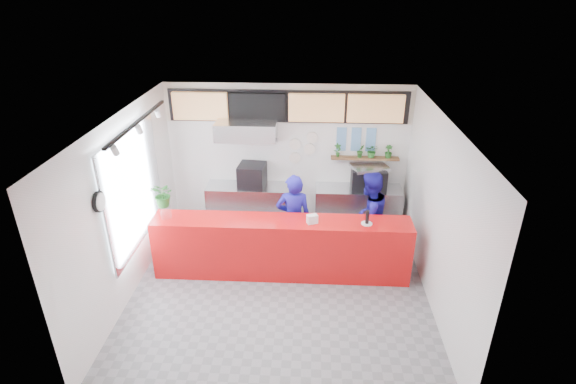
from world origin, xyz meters
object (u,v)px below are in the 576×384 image
at_px(staff_center, 293,219).
at_px(espresso_machine, 369,179).
at_px(pepper_mill, 367,217).
at_px(staff_right, 368,217).
at_px(panini_oven, 252,175).
at_px(service_counter, 281,247).

bearing_deg(staff_center, espresso_machine, -141.16).
relative_size(espresso_machine, pepper_mill, 2.91).
xyz_separation_m(staff_center, pepper_mill, (1.27, -0.51, 0.36)).
distance_m(staff_center, pepper_mill, 1.41).
bearing_deg(pepper_mill, espresso_machine, 82.97).
height_order(staff_center, staff_right, staff_right).
distance_m(panini_oven, espresso_machine, 2.42).
relative_size(service_counter, panini_oven, 8.38).
distance_m(espresso_machine, pepper_mill, 1.86).
bearing_deg(staff_right, espresso_machine, -135.35).
relative_size(panini_oven, pepper_mill, 2.21).
xyz_separation_m(panini_oven, staff_center, (0.92, -1.34, -0.26)).
bearing_deg(espresso_machine, staff_center, -137.43).
xyz_separation_m(panini_oven, pepper_mill, (2.19, -1.85, 0.09)).
bearing_deg(staff_center, service_counter, 64.27).
distance_m(espresso_machine, staff_right, 1.23).
distance_m(service_counter, espresso_machine, 2.53).
bearing_deg(staff_right, panini_oven, -67.06).
bearing_deg(staff_right, staff_center, -33.50).
bearing_deg(pepper_mill, service_counter, 178.20).
bearing_deg(staff_center, staff_right, -177.06).
relative_size(service_counter, espresso_machine, 6.37).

